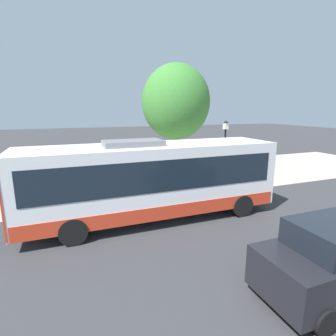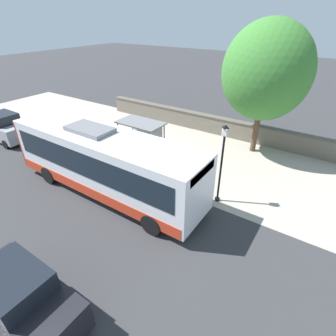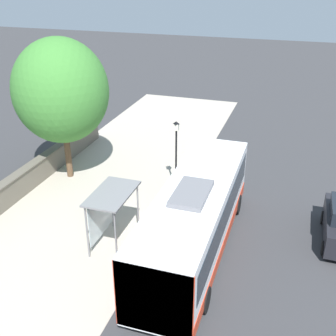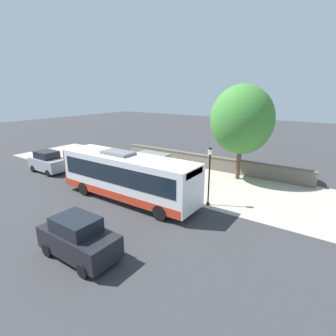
{
  "view_description": "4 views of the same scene",
  "coord_description": "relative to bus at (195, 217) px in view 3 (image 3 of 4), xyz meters",
  "views": [
    {
      "loc": [
        12.31,
        -4.28,
        4.73
      ],
      "look_at": [
        -1.63,
        1.09,
        1.37
      ],
      "focal_mm": 28.0,
      "sensor_mm": 36.0,
      "label": 1
    },
    {
      "loc": [
        9.75,
        8.07,
        8.26
      ],
      "look_at": [
        -0.21,
        1.43,
        1.2
      ],
      "focal_mm": 28.0,
      "sensor_mm": 36.0,
      "label": 2
    },
    {
      "loc": [
        5.48,
        -15.96,
        11.58
      ],
      "look_at": [
        -0.22,
        1.67,
        2.59
      ],
      "focal_mm": 45.0,
      "sensor_mm": 36.0,
      "label": 3
    },
    {
      "loc": [
        14.77,
        11.47,
        7.65
      ],
      "look_at": [
        -0.03,
        1.21,
        2.3
      ],
      "focal_mm": 28.0,
      "sensor_mm": 36.0,
      "label": 4
    }
  ],
  "objects": [
    {
      "name": "ground_plane",
      "position": [
        -1.89,
        1.0,
        -1.82
      ],
      "size": [
        120.0,
        120.0,
        0.0
      ],
      "primitive_type": "plane",
      "color": "#353538",
      "rests_on": "ground"
    },
    {
      "name": "bus",
      "position": [
        0.0,
        0.0,
        0.0
      ],
      "size": [
        2.79,
        10.86,
        3.5
      ],
      "color": "white",
      "rests_on": "ground"
    },
    {
      "name": "pedestrian",
      "position": [
        -1.64,
        4.69,
        -0.9
      ],
      "size": [
        0.34,
        0.22,
        1.58
      ],
      "color": "#2D3347",
      "rests_on": "ground"
    },
    {
      "name": "street_lamp_near",
      "position": [
        -2.46,
        5.21,
        0.63
      ],
      "size": [
        0.28,
        0.28,
        4.11
      ],
      "color": "black",
      "rests_on": "ground"
    },
    {
      "name": "bus_shelter",
      "position": [
        -3.77,
        -0.57,
        0.36
      ],
      "size": [
        1.63,
        2.82,
        2.67
      ],
      "color": "slate",
      "rests_on": "ground"
    },
    {
      "name": "stone_wall",
      "position": [
        -10.44,
        1.0,
        -1.12
      ],
      "size": [
        0.6,
        20.0,
        1.38
      ],
      "color": "#6B6356",
      "rests_on": "ground"
    },
    {
      "name": "bench",
      "position": [
        -5.33,
        1.53,
        -1.35
      ],
      "size": [
        0.4,
        1.45,
        0.88
      ],
      "color": "brown",
      "rests_on": "ground"
    },
    {
      "name": "sidewalk_plaza",
      "position": [
        -6.39,
        1.0,
        -1.81
      ],
      "size": [
        9.0,
        44.0,
        0.02
      ],
      "color": "#ADA393",
      "rests_on": "ground"
    },
    {
      "name": "shade_tree",
      "position": [
        -9.05,
        4.87,
        3.45
      ],
      "size": [
        5.31,
        5.31,
        8.2
      ],
      "color": "brown",
      "rests_on": "ground"
    }
  ]
}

